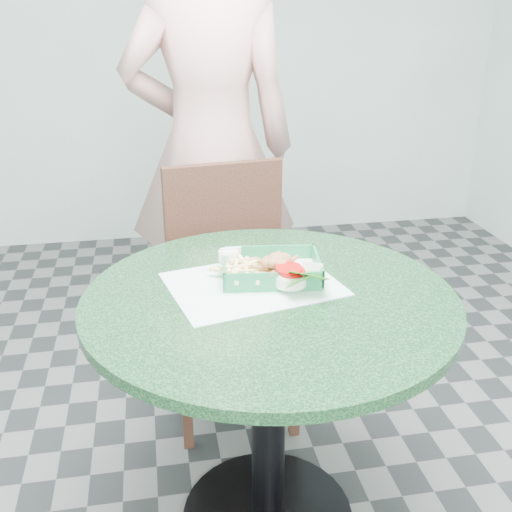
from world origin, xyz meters
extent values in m
cube|color=silver|center=(0.00, 2.50, 1.40)|extent=(4.00, 0.04, 2.80)
cylinder|color=black|center=(0.00, 0.00, 0.38)|extent=(0.10, 0.10, 0.70)
cylinder|color=black|center=(0.00, 0.00, 0.73)|extent=(0.98, 0.98, 0.03)
cube|color=#55351C|center=(-0.02, 0.56, 0.45)|extent=(0.45, 0.45, 0.04)
cube|color=#55351C|center=(-0.02, 0.76, 0.70)|extent=(0.45, 0.04, 0.46)
cube|color=#55351C|center=(-0.22, 0.36, 0.21)|extent=(0.04, 0.04, 0.43)
cube|color=#55351C|center=(0.17, 0.36, 0.21)|extent=(0.04, 0.04, 0.43)
cube|color=#55351C|center=(-0.22, 0.75, 0.21)|extent=(0.04, 0.04, 0.43)
cube|color=#55351C|center=(0.17, 0.75, 0.21)|extent=(0.04, 0.04, 0.43)
imported|color=tan|center=(-0.04, 0.96, 1.17)|extent=(0.89, 0.62, 2.34)
cube|color=silver|center=(-0.03, 0.07, 0.75)|extent=(0.50, 0.42, 0.00)
cube|color=#1B7742|center=(0.02, 0.10, 0.76)|extent=(0.27, 0.19, 0.01)
cube|color=white|center=(0.02, 0.10, 0.76)|extent=(0.25, 0.18, 0.00)
cube|color=#1B7742|center=(0.02, 0.20, 0.78)|extent=(0.27, 0.01, 0.05)
cube|color=#1B7742|center=(0.02, 0.01, 0.78)|extent=(0.27, 0.01, 0.05)
cube|color=#1B7742|center=(0.15, 0.10, 0.78)|extent=(0.01, 0.19, 0.05)
cube|color=#1B7742|center=(-0.10, 0.10, 0.78)|extent=(0.01, 0.19, 0.05)
cylinder|color=tan|center=(0.04, 0.08, 0.78)|extent=(0.12, 0.12, 0.02)
cylinder|color=white|center=(-0.09, 0.15, 0.80)|extent=(0.06, 0.06, 0.03)
cylinder|color=silver|center=(-0.09, 0.15, 0.81)|extent=(0.05, 0.05, 0.00)
cylinder|color=silver|center=(0.07, 0.02, 0.78)|extent=(0.09, 0.09, 0.03)
torus|color=#FFF9CD|center=(0.07, 0.02, 0.80)|extent=(0.08, 0.08, 0.01)
cylinder|color=red|center=(0.07, 0.02, 0.81)|extent=(0.07, 0.07, 0.01)
camera|label=1|loc=(-0.28, -1.37, 1.47)|focal=42.00mm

